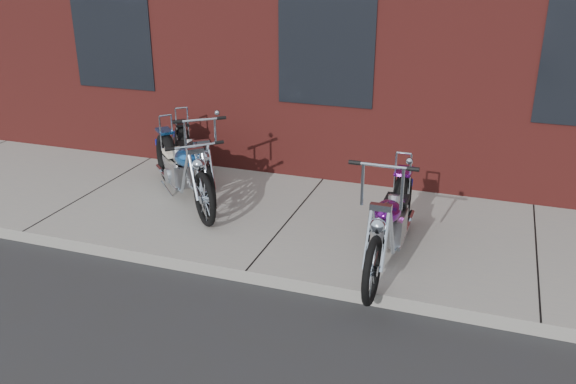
% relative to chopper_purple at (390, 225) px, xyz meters
% --- Properties ---
extents(ground, '(120.00, 120.00, 0.00)m').
position_rel_chopper_purple_xyz_m(ground, '(-1.41, -0.75, -0.59)').
color(ground, '#242426').
rests_on(ground, ground).
extents(sidewalk, '(22.00, 3.00, 0.15)m').
position_rel_chopper_purple_xyz_m(sidewalk, '(-1.41, 0.75, -0.51)').
color(sidewalk, gray).
rests_on(sidewalk, ground).
extents(chopper_purple, '(0.59, 2.42, 1.36)m').
position_rel_chopper_purple_xyz_m(chopper_purple, '(0.00, 0.00, 0.00)').
color(chopper_purple, black).
rests_on(chopper_purple, sidewalk).
extents(chopper_blue, '(1.80, 1.77, 1.05)m').
position_rel_chopper_purple_xyz_m(chopper_blue, '(-3.00, 0.82, -0.00)').
color(chopper_blue, black).
rests_on(chopper_blue, sidewalk).
extents(chopper_third, '(1.63, 1.98, 1.25)m').
position_rel_chopper_purple_xyz_m(chopper_third, '(-3.02, 1.16, 0.01)').
color(chopper_third, black).
rests_on(chopper_third, sidewalk).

